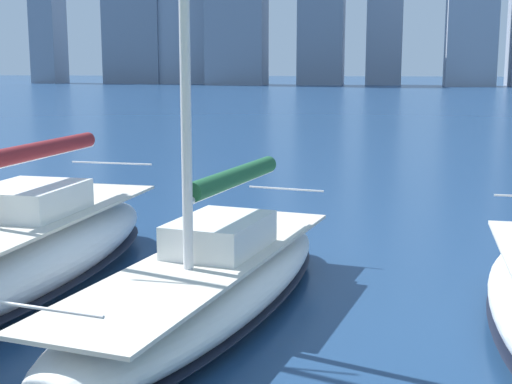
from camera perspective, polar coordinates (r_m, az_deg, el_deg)
sailboat_forest at (r=11.90m, az=-3.83°, el=-7.08°), size 3.71×9.36×11.02m
sailboat_maroon at (r=13.95m, az=-18.60°, el=-4.54°), size 3.07×9.54×9.43m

